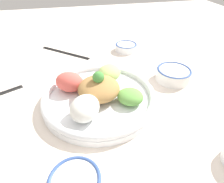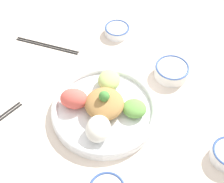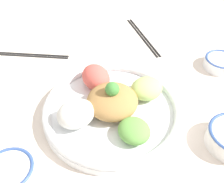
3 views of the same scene
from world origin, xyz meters
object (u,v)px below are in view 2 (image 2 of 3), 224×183
Objects in this scene: rice_bowl_blue at (172,70)px; chopsticks_pair_near at (47,45)px; salad_platter at (103,107)px; sauce_bowl_dark at (117,30)px.

chopsticks_pair_near is (-0.36, 0.30, -0.02)m from rice_bowl_blue.
sauce_bowl_dark is (0.18, 0.32, -0.01)m from salad_platter.
salad_platter is at bearing -168.04° from rice_bowl_blue.
salad_platter is 0.37m from sauce_bowl_dark.
sauce_bowl_dark is at bearing 109.24° from rice_bowl_blue.
rice_bowl_blue is (0.27, 0.06, -0.00)m from salad_platter.
salad_platter reaches higher than chopsticks_pair_near.
salad_platter is at bearing -35.49° from chopsticks_pair_near.
salad_platter is 0.37m from chopsticks_pair_near.
rice_bowl_blue is at bearing 0.62° from chopsticks_pair_near.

